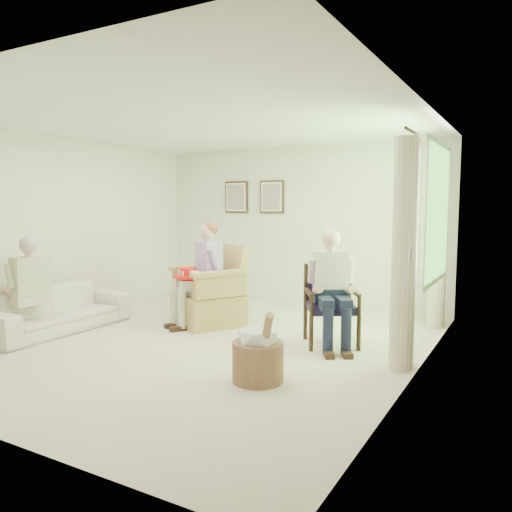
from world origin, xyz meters
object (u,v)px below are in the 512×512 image
object	(u,v)px
person_dark	(329,281)
hatbox	(258,352)
wicker_armchair	(210,299)
wood_armchair	(334,302)
red_hat	(188,274)
person_wicker	(204,267)
person_sofa	(26,282)
sofa	(56,310)

from	to	relation	value
person_dark	hatbox	world-z (taller)	person_dark
wicker_armchair	hatbox	bearing A→B (deg)	-14.36
wood_armchair	hatbox	distance (m)	1.60
wood_armchair	person_dark	xyz separation A→B (m)	(0.00, -0.15, 0.28)
wicker_armchair	wood_armchair	bearing A→B (deg)	27.60
wood_armchair	person_dark	distance (m)	0.32
red_hat	hatbox	world-z (taller)	red_hat
wicker_armchair	person_wicker	world-z (taller)	person_wicker
wicker_armchair	person_sofa	world-z (taller)	person_sofa
wood_armchair	sofa	distance (m)	3.59
wicker_armchair	sofa	distance (m)	2.02
person_wicker	sofa	bearing A→B (deg)	-112.33
person_wicker	person_sofa	size ratio (longest dim) A/B	1.11
sofa	hatbox	distance (m)	3.23
wood_armchair	person_dark	size ratio (longest dim) A/B	0.68
wicker_armchair	person_sofa	bearing A→B (deg)	-101.10
person_wicker	person_dark	size ratio (longest dim) A/B	1.03
sofa	hatbox	size ratio (longest dim) A/B	2.75
sofa	red_hat	xyz separation A→B (m)	(1.40, 1.00, 0.44)
wicker_armchair	red_hat	bearing A→B (deg)	-82.49
red_hat	person_sofa	bearing A→B (deg)	-134.49
person_wicker	red_hat	distance (m)	0.23
person_sofa	hatbox	size ratio (longest dim) A/B	1.75
person_wicker	wicker_armchair	bearing A→B (deg)	120.28
person_dark	red_hat	size ratio (longest dim) A/B	3.72
wood_armchair	sofa	bearing A→B (deg)	168.98
person_wicker	person_sofa	world-z (taller)	person_wicker
person_dark	wicker_armchair	bearing A→B (deg)	141.55
person_wicker	wood_armchair	bearing A→B (deg)	32.12
wicker_armchair	person_dark	xyz separation A→B (m)	(1.83, -0.24, 0.43)
person_dark	person_sofa	size ratio (longest dim) A/B	1.07
wicker_armchair	person_wicker	xyz separation A→B (m)	(0.00, -0.14, 0.46)
person_sofa	red_hat	xyz separation A→B (m)	(1.40, 1.42, 0.02)
sofa	red_hat	world-z (taller)	red_hat
sofa	red_hat	size ratio (longest dim) A/B	5.44
red_hat	person_dark	bearing A→B (deg)	2.19
person_sofa	person_wicker	bearing A→B (deg)	146.96
person_wicker	person_dark	world-z (taller)	person_wicker
person_wicker	person_sofa	distance (m)	2.21
person_sofa	hatbox	bearing A→B (deg)	102.21
sofa	person_dark	bearing A→B (deg)	-72.25
person_wicker	hatbox	world-z (taller)	person_wicker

